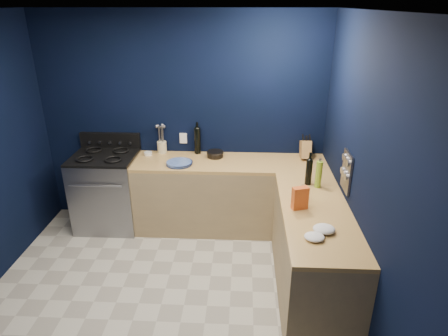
# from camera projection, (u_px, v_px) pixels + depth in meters

# --- Properties ---
(floor) EXTENTS (3.50, 3.50, 0.02)m
(floor) POSITION_uv_depth(u_px,v_px,m) (161.00, 305.00, 3.71)
(floor) COLOR #B4B09F
(floor) RESTS_ON ground
(ceiling) EXTENTS (3.50, 3.50, 0.02)m
(ceiling) POSITION_uv_depth(u_px,v_px,m) (137.00, 9.00, 2.68)
(ceiling) COLOR silver
(ceiling) RESTS_ON ground
(wall_back) EXTENTS (3.50, 0.02, 2.60)m
(wall_back) POSITION_uv_depth(u_px,v_px,m) (183.00, 121.00, 4.81)
(wall_back) COLOR black
(wall_back) RESTS_ON ground
(wall_right) EXTENTS (0.02, 3.50, 2.60)m
(wall_right) POSITION_uv_depth(u_px,v_px,m) (368.00, 186.00, 3.12)
(wall_right) COLOR black
(wall_right) RESTS_ON ground
(cab_back) EXTENTS (2.30, 0.63, 0.86)m
(cab_back) POSITION_uv_depth(u_px,v_px,m) (230.00, 196.00, 4.83)
(cab_back) COLOR #9D8357
(cab_back) RESTS_ON floor
(top_back) EXTENTS (2.30, 0.63, 0.04)m
(top_back) POSITION_uv_depth(u_px,v_px,m) (230.00, 163.00, 4.65)
(top_back) COLOR olive
(top_back) RESTS_ON cab_back
(cab_right) EXTENTS (0.63, 1.67, 0.86)m
(cab_right) POSITION_uv_depth(u_px,v_px,m) (312.00, 254.00, 3.74)
(cab_right) COLOR #9D8357
(cab_right) RESTS_ON floor
(top_right) EXTENTS (0.63, 1.67, 0.04)m
(top_right) POSITION_uv_depth(u_px,v_px,m) (316.00, 213.00, 3.56)
(top_right) COLOR olive
(top_right) RESTS_ON cab_right
(gas_range) EXTENTS (0.76, 0.66, 0.92)m
(gas_range) POSITION_uv_depth(u_px,v_px,m) (108.00, 192.00, 4.88)
(gas_range) COLOR gray
(gas_range) RESTS_ON floor
(oven_door) EXTENTS (0.59, 0.02, 0.42)m
(oven_door) POSITION_uv_depth(u_px,v_px,m) (100.00, 205.00, 4.59)
(oven_door) COLOR black
(oven_door) RESTS_ON gas_range
(cooktop) EXTENTS (0.76, 0.66, 0.03)m
(cooktop) POSITION_uv_depth(u_px,v_px,m) (103.00, 157.00, 4.69)
(cooktop) COLOR black
(cooktop) RESTS_ON gas_range
(backguard) EXTENTS (0.76, 0.06, 0.20)m
(backguard) POSITION_uv_depth(u_px,v_px,m) (110.00, 140.00, 4.92)
(backguard) COLOR black
(backguard) RESTS_ON gas_range
(spice_panel) EXTENTS (0.02, 0.28, 0.38)m
(spice_panel) POSITION_uv_depth(u_px,v_px,m) (347.00, 172.00, 3.67)
(spice_panel) COLOR gray
(spice_panel) RESTS_ON wall_right
(wall_outlet) EXTENTS (0.09, 0.02, 0.13)m
(wall_outlet) POSITION_uv_depth(u_px,v_px,m) (183.00, 138.00, 4.88)
(wall_outlet) COLOR white
(wall_outlet) RESTS_ON wall_back
(plate_stack) EXTENTS (0.31, 0.31, 0.04)m
(plate_stack) POSITION_uv_depth(u_px,v_px,m) (179.00, 163.00, 4.55)
(plate_stack) COLOR #30508C
(plate_stack) RESTS_ON top_back
(ramekin) EXTENTS (0.12, 0.12, 0.04)m
(ramekin) POSITION_uv_depth(u_px,v_px,m) (148.00, 153.00, 4.83)
(ramekin) COLOR white
(ramekin) RESTS_ON top_back
(utensil_crock) EXTENTS (0.13, 0.13, 0.15)m
(utensil_crock) POSITION_uv_depth(u_px,v_px,m) (162.00, 147.00, 4.89)
(utensil_crock) COLOR beige
(utensil_crock) RESTS_ON top_back
(wine_bottle_back) EXTENTS (0.10, 0.10, 0.33)m
(wine_bottle_back) POSITION_uv_depth(u_px,v_px,m) (197.00, 141.00, 4.83)
(wine_bottle_back) COLOR black
(wine_bottle_back) RESTS_ON top_back
(lemon_basket) EXTENTS (0.23, 0.23, 0.08)m
(lemon_basket) POSITION_uv_depth(u_px,v_px,m) (215.00, 154.00, 4.76)
(lemon_basket) COLOR black
(lemon_basket) RESTS_ON top_back
(knife_block) EXTENTS (0.12, 0.25, 0.26)m
(knife_block) POSITION_uv_depth(u_px,v_px,m) (305.00, 150.00, 4.71)
(knife_block) COLOR olive
(knife_block) RESTS_ON top_back
(wine_bottle_right) EXTENTS (0.08, 0.08, 0.27)m
(wine_bottle_right) POSITION_uv_depth(u_px,v_px,m) (309.00, 172.00, 4.02)
(wine_bottle_right) COLOR black
(wine_bottle_right) RESTS_ON top_right
(oil_bottle) EXTENTS (0.08, 0.08, 0.28)m
(oil_bottle) POSITION_uv_depth(u_px,v_px,m) (319.00, 174.00, 3.95)
(oil_bottle) COLOR #83AD26
(oil_bottle) RESTS_ON top_right
(spice_jar_near) EXTENTS (0.05, 0.05, 0.11)m
(spice_jar_near) POSITION_uv_depth(u_px,v_px,m) (303.00, 196.00, 3.71)
(spice_jar_near) COLOR olive
(spice_jar_near) RESTS_ON top_right
(spice_jar_far) EXTENTS (0.06, 0.06, 0.09)m
(spice_jar_far) POSITION_uv_depth(u_px,v_px,m) (303.00, 189.00, 3.86)
(spice_jar_far) COLOR olive
(spice_jar_far) RESTS_ON top_right
(crouton_bag) EXTENTS (0.16, 0.11, 0.21)m
(crouton_bag) POSITION_uv_depth(u_px,v_px,m) (300.00, 198.00, 3.55)
(crouton_bag) COLOR red
(crouton_bag) RESTS_ON top_right
(towel_front) EXTENTS (0.21, 0.19, 0.06)m
(towel_front) POSITION_uv_depth(u_px,v_px,m) (324.00, 229.00, 3.21)
(towel_front) COLOR white
(towel_front) RESTS_ON top_right
(towel_end) EXTENTS (0.17, 0.15, 0.05)m
(towel_end) POSITION_uv_depth(u_px,v_px,m) (314.00, 237.00, 3.11)
(towel_end) COLOR white
(towel_end) RESTS_ON top_right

